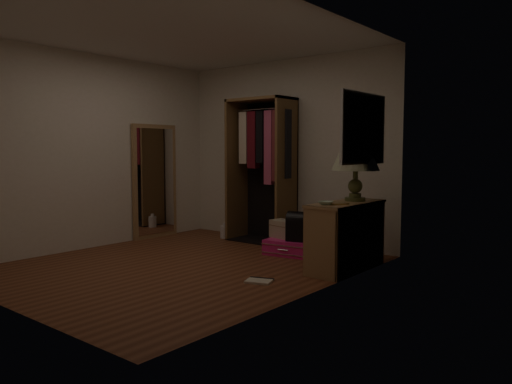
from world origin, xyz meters
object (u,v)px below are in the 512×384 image
floor_mirror (155,181)px  pink_suitcase (291,247)px  console_bookshelf (348,234)px  white_jug (225,232)px  open_wardrobe (264,158)px  black_bag (301,226)px  train_case (284,229)px  table_lamp (356,157)px

floor_mirror → pink_suitcase: size_ratio=2.48×
console_bookshelf → white_jug: size_ratio=4.85×
open_wardrobe → black_bag: 1.38m
floor_mirror → black_bag: 2.53m
pink_suitcase → train_case: 0.26m
pink_suitcase → white_jug: white_jug is taller
train_case → pink_suitcase: bearing=-5.4°
train_case → table_lamp: table_lamp is taller
pink_suitcase → black_bag: bearing=-10.4°
table_lamp → pink_suitcase: bearing=175.5°
open_wardrobe → table_lamp: open_wardrobe is taller
console_bookshelf → open_wardrobe: bearing=157.4°
console_bookshelf → pink_suitcase: size_ratio=1.63×
train_case → white_jug: size_ratio=1.63×
console_bookshelf → train_case: size_ratio=2.97×
console_bookshelf → pink_suitcase: (-0.92, 0.22, -0.29)m
console_bookshelf → black_bag: size_ratio=2.92×
console_bookshelf → floor_mirror: (-3.24, -0.05, 0.46)m
table_lamp → white_jug: bearing=170.3°
floor_mirror → pink_suitcase: floor_mirror is taller
pink_suitcase → black_bag: size_ratio=1.79×
pink_suitcase → white_jug: bearing=159.3°
black_bag → white_jug: 1.66m
floor_mirror → white_jug: bearing=34.6°
open_wardrobe → pink_suitcase: size_ratio=2.99×
floor_mirror → train_case: floor_mirror is taller
black_bag → table_lamp: (0.77, -0.07, 0.86)m
pink_suitcase → table_lamp: 1.47m
black_bag → white_jug: (-1.61, 0.34, -0.28)m
open_wardrobe → white_jug: size_ratio=8.87×
floor_mirror → black_bag: bearing=6.1°
floor_mirror → table_lamp: size_ratio=2.54×
black_bag → table_lamp: table_lamp is taller
console_bookshelf → open_wardrobe: size_ratio=0.55×
floor_mirror → pink_suitcase: bearing=6.6°
train_case → table_lamp: size_ratio=0.56×
open_wardrobe → train_case: open_wardrobe is taller
open_wardrobe → black_bag: (0.98, -0.51, -0.83)m
pink_suitcase → table_lamp: bearing=-12.4°
console_bookshelf → white_jug: 2.45m
pink_suitcase → white_jug: size_ratio=2.97×
floor_mirror → pink_suitcase: 2.46m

